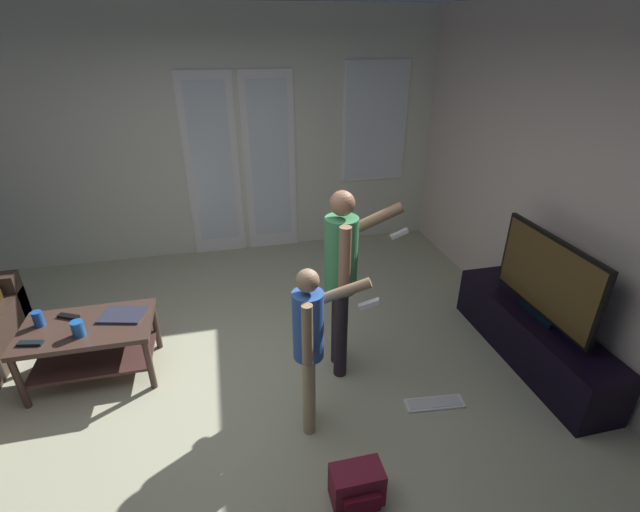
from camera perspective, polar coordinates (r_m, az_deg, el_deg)
ground_plane at (r=3.53m, az=-11.45°, el=-18.48°), size 5.57×5.51×0.02m
wall_back_with_doors at (r=5.34m, az=-13.38°, el=14.23°), size 5.57×0.09×2.79m
wall_right_plain at (r=3.81m, az=32.17°, el=6.12°), size 0.06×5.51×2.76m
coffee_table at (r=3.90m, az=-27.54°, el=-9.48°), size 0.96×0.57×0.48m
tv_stand at (r=4.11m, az=25.65°, el=-9.40°), size 0.41×1.64×0.43m
flat_screen_tv at (r=3.83m, az=27.24°, el=-2.53°), size 0.08×1.07×0.68m
person_adult at (r=3.25m, az=2.94°, el=-1.74°), size 0.68×0.41×1.52m
person_child at (r=2.84m, az=-1.24°, el=-10.51°), size 0.58×0.33×1.24m
backpack at (r=2.90m, az=4.81°, el=-27.44°), size 0.30×0.22×0.24m
loose_keyboard at (r=3.56m, az=14.55°, el=-17.92°), size 0.45×0.18×0.02m
laptop_closed at (r=3.82m, az=-24.10°, el=-6.94°), size 0.37×0.30×0.02m
cup_near_edge at (r=3.70m, az=-28.76°, el=-8.21°), size 0.09×0.09×0.12m
cup_by_laptop at (r=3.97m, az=-32.58°, el=-6.84°), size 0.07×0.07×0.12m
tv_remote_black at (r=3.81m, az=-33.30°, el=-9.40°), size 0.18×0.08×0.02m
dvd_remote_slim at (r=3.99m, az=-29.69°, el=-6.79°), size 0.17×0.12×0.02m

